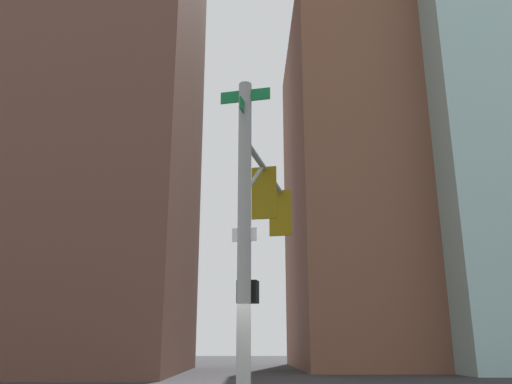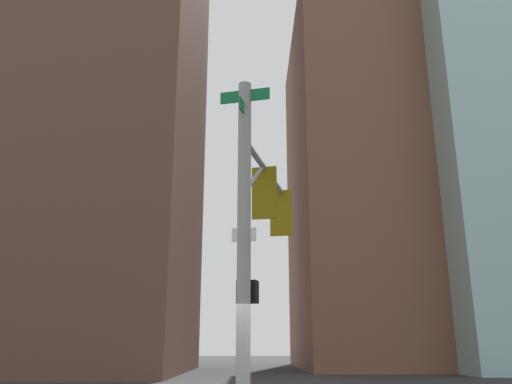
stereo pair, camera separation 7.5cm
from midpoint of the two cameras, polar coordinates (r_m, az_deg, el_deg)
signal_pole_assembly at (r=10.74m, az=0.27°, el=-3.56°), size 4.98×1.72×6.72m
building_brick_nearside at (r=48.57m, az=-16.95°, el=15.59°), size 19.67×16.66×53.98m
building_brick_midblock at (r=51.45m, az=13.60°, el=0.54°), size 21.90×17.32×32.86m
building_glass_tower at (r=68.55m, az=25.51°, el=18.26°), size 33.48×29.95×78.08m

